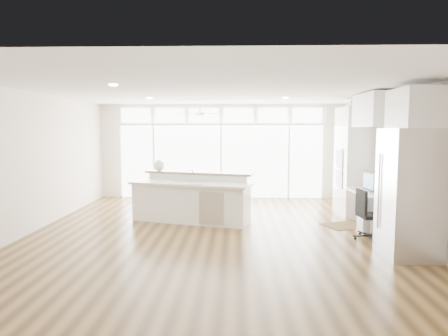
{
  "coord_description": "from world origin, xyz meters",
  "views": [
    {
      "loc": [
        0.42,
        -7.53,
        1.98
      ],
      "look_at": [
        0.18,
        0.6,
        1.19
      ],
      "focal_mm": 32.0,
      "sensor_mm": 36.0,
      "label": 1
    }
  ],
  "objects": [
    {
      "name": "floor",
      "position": [
        0.0,
        0.0,
        -0.01
      ],
      "size": [
        7.0,
        8.0,
        0.02
      ],
      "primitive_type": "cube",
      "color": "#442F15",
      "rests_on": "ground"
    },
    {
      "name": "ceiling",
      "position": [
        0.0,
        0.0,
        2.7
      ],
      "size": [
        7.0,
        8.0,
        0.02
      ],
      "primitive_type": "cube",
      "color": "silver",
      "rests_on": "wall_back"
    },
    {
      "name": "wall_back",
      "position": [
        0.0,
        4.0,
        1.35
      ],
      "size": [
        7.0,
        0.04,
        2.7
      ],
      "primitive_type": "cube",
      "color": "beige",
      "rests_on": "floor"
    },
    {
      "name": "wall_front",
      "position": [
        0.0,
        -4.0,
        1.35
      ],
      "size": [
        7.0,
        0.04,
        2.7
      ],
      "primitive_type": "cube",
      "color": "beige",
      "rests_on": "floor"
    },
    {
      "name": "wall_left",
      "position": [
        -3.5,
        0.0,
        1.35
      ],
      "size": [
        0.04,
        8.0,
        2.7
      ],
      "primitive_type": "cube",
      "color": "beige",
      "rests_on": "floor"
    },
    {
      "name": "wall_right",
      "position": [
        3.5,
        0.0,
        1.35
      ],
      "size": [
        0.04,
        8.0,
        2.7
      ],
      "primitive_type": "cube",
      "color": "beige",
      "rests_on": "floor"
    },
    {
      "name": "glass_wall",
      "position": [
        0.0,
        3.94,
        1.05
      ],
      "size": [
        5.8,
        0.06,
        2.08
      ],
      "primitive_type": "cube",
      "color": "silver",
      "rests_on": "wall_back"
    },
    {
      "name": "transom_row",
      "position": [
        0.0,
        3.94,
        2.38
      ],
      "size": [
        5.9,
        0.06,
        0.4
      ],
      "primitive_type": "cube",
      "color": "silver",
      "rests_on": "wall_back"
    },
    {
      "name": "desk_window",
      "position": [
        3.46,
        0.3,
        1.55
      ],
      "size": [
        0.04,
        0.85,
        0.85
      ],
      "primitive_type": "cube",
      "color": "white",
      "rests_on": "wall_right"
    },
    {
      "name": "ceiling_fan",
      "position": [
        -0.5,
        2.8,
        2.48
      ],
      "size": [
        1.16,
        1.16,
        0.32
      ],
      "primitive_type": "cube",
      "color": "white",
      "rests_on": "ceiling"
    },
    {
      "name": "recessed_lights",
      "position": [
        0.0,
        0.2,
        2.68
      ],
      "size": [
        3.4,
        3.0,
        0.02
      ],
      "primitive_type": "cube",
      "color": "white",
      "rests_on": "ceiling"
    },
    {
      "name": "oven_cabinet",
      "position": [
        3.17,
        1.8,
        1.25
      ],
      "size": [
        0.64,
        1.2,
        2.5
      ],
      "primitive_type": "cube",
      "color": "white",
      "rests_on": "floor"
    },
    {
      "name": "desk_nook",
      "position": [
        3.13,
        0.3,
        0.38
      ],
      "size": [
        0.72,
        1.3,
        0.76
      ],
      "primitive_type": "cube",
      "color": "white",
      "rests_on": "floor"
    },
    {
      "name": "upper_cabinets",
      "position": [
        3.17,
        0.3,
        2.35
      ],
      "size": [
        0.64,
        1.3,
        0.64
      ],
      "primitive_type": "cube",
      "color": "white",
      "rests_on": "wall_right"
    },
    {
      "name": "refrigerator",
      "position": [
        3.11,
        -1.35,
        1.0
      ],
      "size": [
        0.76,
        0.9,
        2.0
      ],
      "primitive_type": "cube",
      "color": "silver",
      "rests_on": "floor"
    },
    {
      "name": "fridge_cabinet",
      "position": [
        3.17,
        -1.35,
        2.3
      ],
      "size": [
        0.64,
        0.9,
        0.6
      ],
      "primitive_type": "cube",
      "color": "white",
      "rests_on": "wall_right"
    },
    {
      "name": "framed_photos",
      "position": [
        3.46,
        0.92,
        1.4
      ],
      "size": [
        0.06,
        0.22,
        0.8
      ],
      "primitive_type": "cube",
      "color": "black",
      "rests_on": "wall_right"
    },
    {
      "name": "kitchen_island",
      "position": [
        -0.54,
        0.89,
        0.52
      ],
      "size": [
        2.77,
        1.68,
        1.03
      ],
      "primitive_type": "cube",
      "rotation": [
        0.0,
        0.0,
        -0.29
      ],
      "color": "white",
      "rests_on": "floor"
    },
    {
      "name": "rug",
      "position": [
        2.71,
        0.62,
        0.01
      ],
      "size": [
        1.04,
        0.9,
        0.01
      ],
      "primitive_type": "cube",
      "rotation": [
        0.0,
        0.0,
        0.37
      ],
      "color": "#372511",
      "rests_on": "floor"
    },
    {
      "name": "office_chair",
      "position": [
        2.87,
        -0.42,
        0.45
      ],
      "size": [
        0.52,
        0.48,
        0.9
      ],
      "primitive_type": "cube",
      "rotation": [
        0.0,
        0.0,
        0.12
      ],
      "color": "black",
      "rests_on": "floor"
    },
    {
      "name": "fishbowl",
      "position": [
        -1.34,
        1.54,
        1.16
      ],
      "size": [
        0.29,
        0.29,
        0.25
      ],
      "primitive_type": "sphere",
      "rotation": [
        0.0,
        0.0,
        -0.17
      ],
      "color": "silver",
      "rests_on": "kitchen_island"
    },
    {
      "name": "monitor",
      "position": [
        3.05,
        0.3,
        0.97
      ],
      "size": [
        0.15,
        0.52,
        0.43
      ],
      "primitive_type": "cube",
      "rotation": [
        0.0,
        0.0,
        0.13
      ],
      "color": "black",
      "rests_on": "desk_nook"
    },
    {
      "name": "keyboard",
      "position": [
        2.88,
        0.3,
        0.77
      ],
      "size": [
        0.14,
        0.31,
        0.02
      ],
      "primitive_type": "cube",
      "rotation": [
        0.0,
        0.0,
        0.08
      ],
      "color": "silver",
      "rests_on": "desk_nook"
    },
    {
      "name": "potted_plant",
      "position": [
        3.17,
        1.8,
        2.63
      ],
      "size": [
        0.33,
        0.36,
        0.25
      ],
      "primitive_type": "imported",
      "rotation": [
        0.0,
        0.0,
        0.13
      ],
      "color": "#32632A",
      "rests_on": "oven_cabinet"
    }
  ]
}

